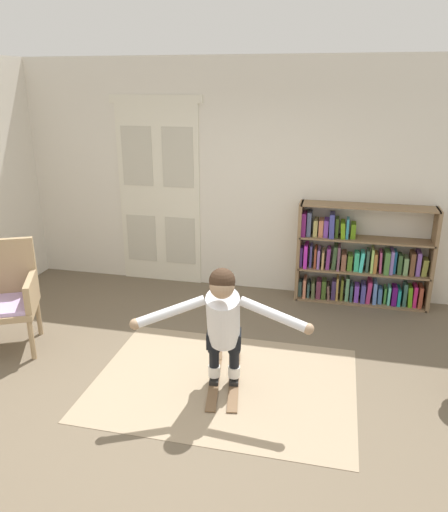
% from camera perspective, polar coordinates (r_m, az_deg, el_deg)
% --- Properties ---
extents(ground_plane, '(7.20, 7.20, 0.00)m').
position_cam_1_polar(ground_plane, '(4.49, -3.87, -15.97)').
color(ground_plane, brown).
extents(back_wall, '(6.00, 0.10, 2.90)m').
position_cam_1_polar(back_wall, '(6.29, 2.75, 8.93)').
color(back_wall, silver).
rests_on(back_wall, ground).
extents(double_door, '(1.22, 0.05, 2.45)m').
position_cam_1_polar(double_door, '(6.59, -7.48, 7.31)').
color(double_door, silver).
rests_on(double_door, ground).
extents(rug, '(2.35, 1.71, 0.01)m').
position_cam_1_polar(rug, '(4.65, 0.01, -14.40)').
color(rug, gray).
rests_on(rug, ground).
extents(bookshelf, '(1.60, 0.30, 1.23)m').
position_cam_1_polar(bookshelf, '(6.24, 15.20, -0.64)').
color(bookshelf, '#816547').
rests_on(bookshelf, ground).
extents(wicker_chair, '(0.80, 0.80, 1.10)m').
position_cam_1_polar(wicker_chair, '(5.45, -23.99, -4.00)').
color(wicker_chair, tan).
rests_on(wicker_chair, ground).
extents(skis_pair, '(0.42, 0.95, 0.07)m').
position_cam_1_polar(skis_pair, '(4.67, 0.04, -13.99)').
color(skis_pair, brown).
rests_on(skis_pair, rug).
extents(person_skier, '(1.44, 0.72, 1.15)m').
position_cam_1_polar(person_skier, '(4.16, -0.10, -7.25)').
color(person_skier, white).
rests_on(person_skier, skis_pair).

